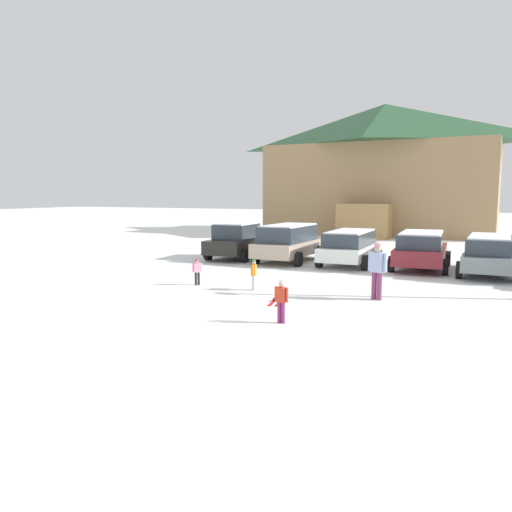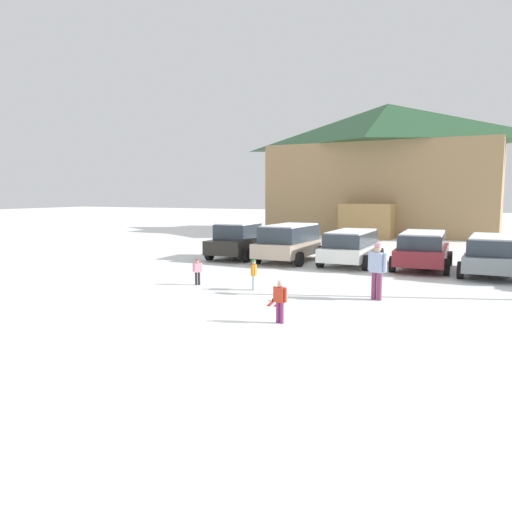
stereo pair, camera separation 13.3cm
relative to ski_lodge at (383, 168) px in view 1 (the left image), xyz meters
The scene contains 12 objects.
ground 31.36m from the ski_lodge, 88.56° to the right, with size 160.00×160.00×0.00m, color white.
ski_lodge is the anchor object (origin of this frame).
parked_black_sedan 19.51m from the ski_lodge, 100.12° to the right, with size 2.25×4.24×1.71m.
parked_beige_suv 19.30m from the ski_lodge, 92.06° to the right, with size 2.37×4.52×1.70m.
parked_white_suv 19.30m from the ski_lodge, 83.46° to the right, with size 2.15×4.60×1.50m.
parked_maroon_van 19.81m from the ski_lodge, 74.68° to the right, with size 2.36×4.51×1.54m.
parked_grey_wagon 21.13m from the ski_lodge, 68.28° to the right, with size 2.19×4.55×1.52m.
skier_adult_in_blue_parka 26.28m from the ski_lodge, 79.68° to the right, with size 0.59×0.37×1.67m.
skier_child_in_orange_jacket 26.13m from the ski_lodge, 88.33° to the right, with size 0.19×0.36×0.99m.
skier_child_in_red_jacket 29.70m from the ski_lodge, 83.96° to the right, with size 0.38×0.20×1.05m.
skier_child_in_pink_snowsuit 26.15m from the ski_lodge, 93.08° to the right, with size 0.28×0.23×0.89m.
pair_of_skis 27.53m from the ski_lodge, 85.56° to the right, with size 0.51×1.36×0.08m.
Camera 1 is at (6.65, -9.19, 3.11)m, focal length 35.00 mm.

